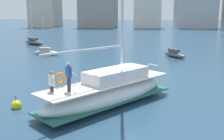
{
  "coord_description": "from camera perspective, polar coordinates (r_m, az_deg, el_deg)",
  "views": [
    {
      "loc": [
        1.67,
        -17.44,
        5.63
      ],
      "look_at": [
        -0.45,
        0.55,
        1.8
      ],
      "focal_mm": 43.97,
      "sensor_mm": 36.0,
      "label": 1
    }
  ],
  "objects": [
    {
      "name": "moored_sloop_far",
      "position": [
        35.82,
        12.88,
        3.32
      ],
      "size": [
        2.97,
        3.95,
        5.13
      ],
      "color": "#4C4C51",
      "rests_on": "ground"
    },
    {
      "name": "mooring_buoy",
      "position": [
        17.47,
        -19.26,
        -6.92
      ],
      "size": [
        0.61,
        0.61,
        0.9
      ],
      "color": "yellow",
      "rests_on": "ground"
    },
    {
      "name": "ground_plane",
      "position": [
        18.4,
        1.21,
        -5.88
      ],
      "size": [
        400.0,
        400.0,
        0.0
      ],
      "primitive_type": "plane",
      "color": "navy"
    },
    {
      "name": "moored_sloop_near",
      "position": [
        50.4,
        -15.95,
        5.7
      ],
      "size": [
        5.02,
        3.94,
        7.38
      ],
      "color": "#4C4C51",
      "rests_on": "ground"
    },
    {
      "name": "main_sailboat",
      "position": [
        16.86,
        -0.62,
        -4.3
      ],
      "size": [
        7.9,
        8.97,
        14.03
      ],
      "color": "silver",
      "rests_on": "ground"
    },
    {
      "name": "moored_cutter_left",
      "position": [
        37.82,
        -13.54,
        3.7
      ],
      "size": [
        3.84,
        1.4,
        5.18
      ],
      "color": "#B7B2A8",
      "rests_on": "ground"
    }
  ]
}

